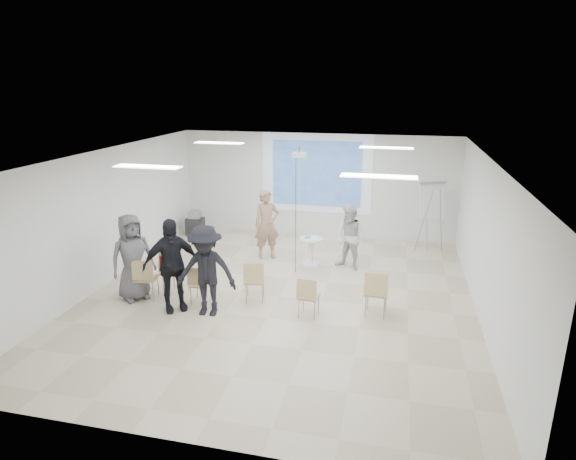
% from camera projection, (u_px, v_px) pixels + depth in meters
% --- Properties ---
extents(floor, '(8.00, 9.00, 0.10)m').
position_uv_depth(floor, '(280.00, 299.00, 10.30)').
color(floor, beige).
rests_on(floor, ground).
extents(ceiling, '(8.00, 9.00, 0.10)m').
position_uv_depth(ceiling, '(279.00, 154.00, 9.38)').
color(ceiling, white).
rests_on(ceiling, wall_back).
extents(wall_back, '(8.00, 0.10, 3.00)m').
position_uv_depth(wall_back, '(317.00, 185.00, 14.07)').
color(wall_back, silver).
rests_on(wall_back, floor).
extents(wall_left, '(0.10, 9.00, 3.00)m').
position_uv_depth(wall_left, '(103.00, 218.00, 10.71)').
color(wall_left, silver).
rests_on(wall_left, floor).
extents(wall_right, '(0.10, 9.00, 3.00)m').
position_uv_depth(wall_right, '(490.00, 244.00, 8.97)').
color(wall_right, silver).
rests_on(wall_right, floor).
extents(projection_halo, '(3.20, 0.01, 2.30)m').
position_uv_depth(projection_halo, '(317.00, 174.00, 13.91)').
color(projection_halo, silver).
rests_on(projection_halo, wall_back).
extents(projection_image, '(2.60, 0.01, 1.90)m').
position_uv_depth(projection_image, '(316.00, 174.00, 13.90)').
color(projection_image, '#2E599C').
rests_on(projection_image, wall_back).
extents(pedestal_table, '(0.67, 0.67, 0.72)m').
position_uv_depth(pedestal_table, '(311.00, 250.00, 11.96)').
color(pedestal_table, white).
rests_on(pedestal_table, floor).
extents(player_left, '(0.89, 0.80, 2.04)m').
position_uv_depth(player_left, '(267.00, 220.00, 12.26)').
color(player_left, '#A77E66').
rests_on(player_left, floor).
extents(player_right, '(1.07, 0.98, 1.77)m').
position_uv_depth(player_right, '(350.00, 234.00, 11.57)').
color(player_right, silver).
rests_on(player_right, floor).
extents(controller_left, '(0.09, 0.12, 0.04)m').
position_uv_depth(controller_left, '(276.00, 206.00, 12.36)').
color(controller_left, white).
rests_on(controller_left, player_left).
extents(controller_right, '(0.10, 0.14, 0.04)m').
position_uv_depth(controller_right, '(345.00, 218.00, 11.75)').
color(controller_right, white).
rests_on(controller_right, player_right).
extents(chair_far_left, '(0.50, 0.53, 0.91)m').
position_uv_depth(chair_far_left, '(145.00, 276.00, 9.97)').
color(chair_far_left, tan).
rests_on(chair_far_left, floor).
extents(chair_left_mid, '(0.54, 0.57, 1.00)m').
position_uv_depth(chair_left_mid, '(173.00, 269.00, 10.20)').
color(chair_left_mid, tan).
rests_on(chair_left_mid, floor).
extents(chair_left_inner, '(0.39, 0.42, 0.83)m').
position_uv_depth(chair_left_inner, '(199.00, 282.00, 9.81)').
color(chair_left_inner, tan).
rests_on(chair_left_inner, floor).
extents(chair_center, '(0.50, 0.53, 0.89)m').
position_uv_depth(chair_center, '(254.00, 278.00, 9.89)').
color(chair_center, tan).
rests_on(chair_center, floor).
extents(chair_right_inner, '(0.42, 0.45, 0.83)m').
position_uv_depth(chair_right_inner, '(308.00, 294.00, 9.24)').
color(chair_right_inner, tan).
rests_on(chair_right_inner, floor).
extents(chair_right_far, '(0.46, 0.50, 0.95)m').
position_uv_depth(chair_right_far, '(376.00, 290.00, 9.26)').
color(chair_right_far, tan).
rests_on(chair_right_far, floor).
extents(red_jacket, '(0.44, 0.16, 0.41)m').
position_uv_depth(red_jacket, '(170.00, 266.00, 10.03)').
color(red_jacket, '#A51714').
rests_on(red_jacket, chair_left_mid).
extents(laptop, '(0.31, 0.22, 0.02)m').
position_uv_depth(laptop, '(201.00, 282.00, 9.91)').
color(laptop, black).
rests_on(laptop, chair_left_inner).
extents(audience_left, '(1.47, 1.38, 2.18)m').
position_uv_depth(audience_left, '(171.00, 259.00, 9.40)').
color(audience_left, black).
rests_on(audience_left, floor).
extents(audience_mid, '(1.39, 0.83, 2.07)m').
position_uv_depth(audience_mid, '(206.00, 265.00, 9.22)').
color(audience_mid, black).
rests_on(audience_mid, floor).
extents(audience_outer, '(1.16, 1.20, 2.06)m').
position_uv_depth(audience_outer, '(132.00, 252.00, 9.92)').
color(audience_outer, '#5E5E63').
rests_on(audience_outer, floor).
extents(flipchart_easel, '(0.76, 0.61, 1.90)m').
position_uv_depth(flipchart_easel, '(432.00, 201.00, 12.61)').
color(flipchart_easel, gray).
rests_on(flipchart_easel, floor).
extents(av_cart, '(0.53, 0.44, 0.74)m').
position_uv_depth(av_cart, '(195.00, 224.00, 14.30)').
color(av_cart, black).
rests_on(av_cart, floor).
extents(ceiling_projector, '(0.30, 0.25, 3.00)m').
position_uv_depth(ceiling_projector, '(299.00, 161.00, 10.85)').
color(ceiling_projector, white).
rests_on(ceiling_projector, ceiling).
extents(fluor_panel_nw, '(1.20, 0.30, 0.02)m').
position_uv_depth(fluor_panel_nw, '(219.00, 143.00, 11.70)').
color(fluor_panel_nw, white).
rests_on(fluor_panel_nw, ceiling).
extents(fluor_panel_ne, '(1.20, 0.30, 0.02)m').
position_uv_depth(fluor_panel_ne, '(386.00, 148.00, 10.84)').
color(fluor_panel_ne, white).
rests_on(fluor_panel_ne, ceiling).
extents(fluor_panel_sw, '(1.20, 0.30, 0.02)m').
position_uv_depth(fluor_panel_sw, '(148.00, 167.00, 8.44)').
color(fluor_panel_sw, white).
rests_on(fluor_panel_sw, ceiling).
extents(fluor_panel_se, '(1.20, 0.30, 0.02)m').
position_uv_depth(fluor_panel_se, '(379.00, 176.00, 7.58)').
color(fluor_panel_se, white).
rests_on(fluor_panel_se, ceiling).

